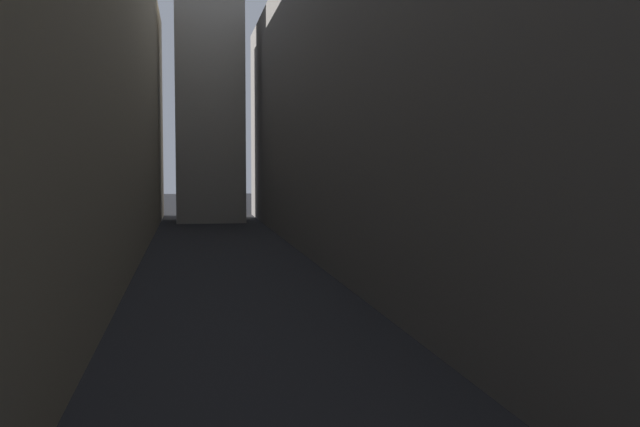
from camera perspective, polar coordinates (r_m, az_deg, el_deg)
name	(u,v)px	position (r m, az deg, el deg)	size (l,w,h in m)	color
ground_plane	(235,282)	(40.12, -6.51, -5.21)	(264.00, 264.00, 0.00)	#232326
building_block_right	(460,78)	(44.69, 10.63, 10.16)	(15.37, 108.00, 22.57)	slate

